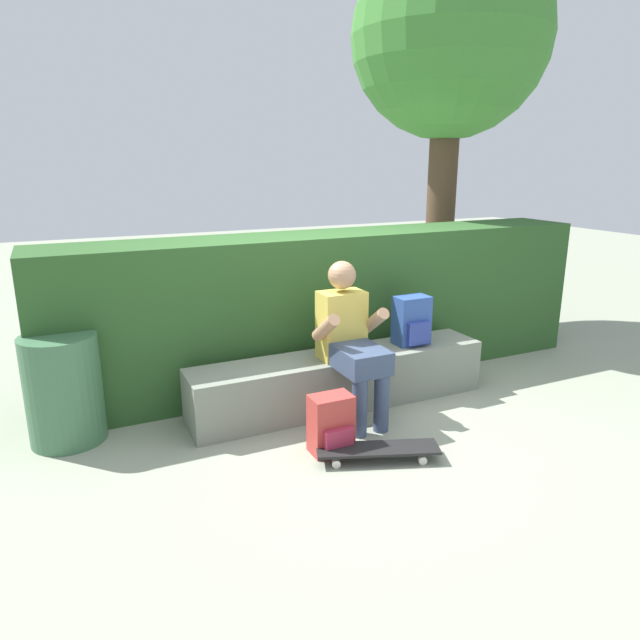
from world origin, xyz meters
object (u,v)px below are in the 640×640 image
(person_skater, at_px, (350,337))
(backpack_on_bench, at_px, (412,321))
(backpack_on_ground, at_px, (331,425))
(skateboard_near_person, at_px, (378,449))
(trash_bin, at_px, (64,389))
(bench_main, at_px, (341,380))

(person_skater, bearing_deg, backpack_on_bench, 16.34)
(backpack_on_ground, bearing_deg, skateboard_near_person, -45.83)
(trash_bin, bearing_deg, backpack_on_ground, -30.67)
(backpack_on_bench, xyz_separation_m, trash_bin, (-2.63, 0.30, -0.24))
(bench_main, distance_m, person_skater, 0.47)
(skateboard_near_person, xyz_separation_m, backpack_on_ground, (-0.22, 0.23, 0.12))
(bench_main, height_order, person_skater, person_skater)
(bench_main, distance_m, skateboard_near_person, 0.91)
(bench_main, bearing_deg, person_skater, -99.09)
(skateboard_near_person, distance_m, backpack_on_bench, 1.32)
(person_skater, height_order, backpack_on_ground, person_skater)
(bench_main, height_order, backpack_on_bench, backpack_on_bench)
(trash_bin, bearing_deg, person_skater, -14.21)
(person_skater, distance_m, trash_bin, 2.03)
(backpack_on_bench, xyz_separation_m, backpack_on_ground, (-1.05, -0.64, -0.43))
(person_skater, distance_m, backpack_on_ground, 0.72)
(bench_main, xyz_separation_m, skateboard_near_person, (-0.18, -0.88, -0.14))
(bench_main, height_order, trash_bin, trash_bin)
(bench_main, xyz_separation_m, trash_bin, (-1.99, 0.29, 0.17))
(bench_main, bearing_deg, backpack_on_ground, -121.88)
(person_skater, relative_size, backpack_on_bench, 2.94)
(person_skater, distance_m, backpack_on_bench, 0.71)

